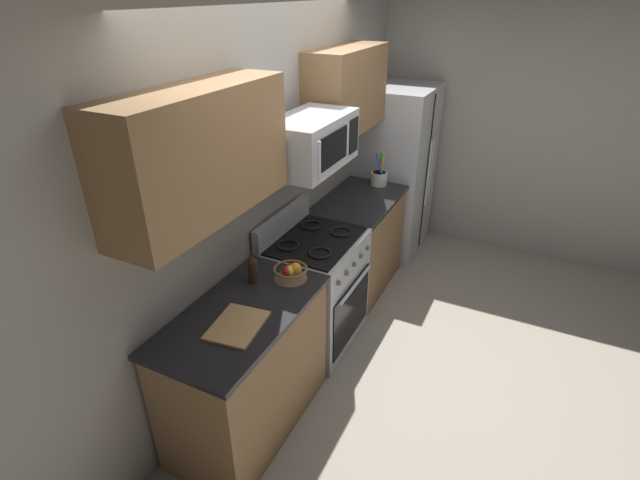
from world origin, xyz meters
name	(u,v)px	position (x,y,z in m)	size (l,w,h in m)	color
ground_plane	(389,360)	(0.00, 0.00, 0.00)	(16.00, 16.00, 0.00)	gray
wall_back	(269,184)	(0.00, 1.02, 1.30)	(8.00, 0.10, 2.60)	#9E998E
counter_left	(247,369)	(-0.96, 0.64, 0.46)	(1.15, 0.62, 0.91)	olive
range_oven	(315,290)	(0.00, 0.64, 0.47)	(0.76, 0.66, 1.09)	#B2B5BA
counter_right	(358,243)	(0.89, 0.64, 0.46)	(1.00, 0.62, 0.91)	olive
refrigerator	(394,171)	(1.83, 0.63, 0.87)	(0.84, 0.73, 1.74)	#B2B5BA
wall_right	(470,126)	(2.35, 0.00, 1.30)	(0.10, 8.00, 2.60)	#9E998E
microwave	(311,142)	(0.00, 0.67, 1.66)	(0.74, 0.44, 0.35)	#B2B5BA
upper_cabinets_left	(200,154)	(-0.97, 0.80, 1.84)	(1.14, 0.34, 0.66)	olive
upper_cabinets_right	(347,90)	(0.90, 0.80, 1.84)	(0.99, 0.34, 0.66)	olive
utensil_crock	(379,177)	(1.29, 0.61, 0.99)	(0.16, 0.16, 0.33)	white
fruit_basket	(291,272)	(-0.52, 0.55, 0.96)	(0.22, 0.22, 0.11)	brown
apple_loose	(291,269)	(-0.47, 0.58, 0.95)	(0.07, 0.07, 0.07)	red
cutting_board	(237,326)	(-1.09, 0.58, 0.92)	(0.34, 0.26, 0.02)	tan
bottle_soy	(253,269)	(-0.67, 0.75, 1.01)	(0.06, 0.06, 0.22)	#382314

